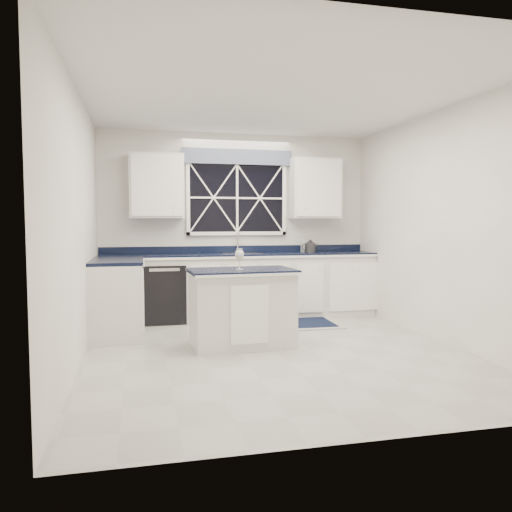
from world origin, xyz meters
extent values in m
plane|color=#ABAAA6|center=(0.00, 0.00, 0.00)|extent=(4.50, 4.50, 0.00)
cube|color=white|center=(0.00, 2.25, 1.35)|extent=(4.00, 0.10, 2.70)
cube|color=white|center=(0.00, 1.95, 0.45)|extent=(3.98, 0.60, 0.90)
cube|color=white|center=(-1.70, 1.15, 0.45)|extent=(0.60, 1.00, 0.90)
cube|color=black|center=(0.00, 1.95, 0.92)|extent=(3.98, 0.64, 0.04)
cube|color=black|center=(-1.10, 1.95, 0.41)|extent=(0.60, 0.58, 0.82)
cube|color=black|center=(0.00, 2.22, 1.75)|extent=(1.40, 0.02, 1.00)
cube|color=slate|center=(0.00, 2.16, 2.35)|extent=(1.65, 0.04, 0.22)
cube|color=white|center=(-1.18, 2.08, 1.90)|extent=(0.75, 0.34, 0.90)
cube|color=white|center=(1.18, 2.08, 1.90)|extent=(0.75, 0.34, 0.90)
cylinder|color=#B0B0B2|center=(0.00, 2.17, 0.96)|extent=(0.05, 0.05, 0.04)
cylinder|color=#B0B0B2|center=(0.00, 2.17, 1.10)|extent=(0.02, 0.02, 0.28)
cylinder|color=#B0B0B2|center=(0.00, 2.08, 1.23)|extent=(0.02, 0.18, 0.02)
cube|color=white|center=(-0.31, 0.35, 0.42)|extent=(1.14, 0.71, 0.83)
cube|color=black|center=(-0.31, 0.35, 0.85)|extent=(1.20, 0.77, 0.04)
cube|color=#AAAAA5|center=(0.52, 1.35, 0.01)|extent=(1.44, 0.90, 0.01)
cube|color=#0F1733|center=(0.52, 1.35, 0.02)|extent=(1.28, 0.75, 0.01)
cylinder|color=#303033|center=(1.10, 2.06, 1.01)|extent=(0.18, 0.18, 0.13)
cone|color=#303033|center=(1.10, 2.06, 1.10)|extent=(0.15, 0.15, 0.06)
torus|color=#303033|center=(1.01, 2.05, 1.02)|extent=(0.11, 0.03, 0.11)
cylinder|color=#303033|center=(1.19, 2.07, 1.03)|extent=(0.07, 0.02, 0.09)
cylinder|color=silver|center=(-0.34, 0.31, 0.87)|extent=(0.08, 0.08, 0.01)
cylinder|color=silver|center=(-0.34, 0.31, 0.94)|extent=(0.01, 0.01, 0.12)
ellipsoid|color=silver|center=(-0.34, 0.31, 1.04)|extent=(0.10, 0.10, 0.12)
cylinder|color=#C5BE68|center=(-0.34, 0.31, 1.02)|extent=(0.08, 0.08, 0.05)
imported|color=silver|center=(1.04, 2.15, 1.05)|extent=(0.10, 0.10, 0.21)
camera|label=1|loc=(-1.41, -5.10, 1.41)|focal=35.00mm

